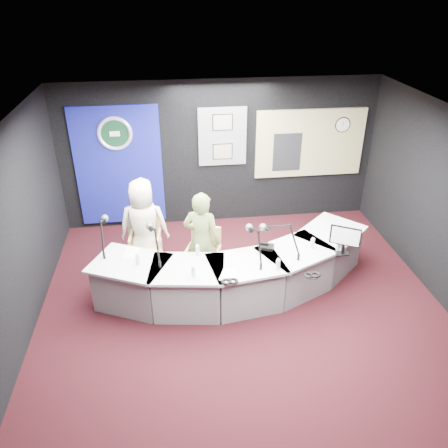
{
  "coord_description": "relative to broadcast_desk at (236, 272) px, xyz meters",
  "views": [
    {
      "loc": [
        -0.96,
        -5.06,
        4.37
      ],
      "look_at": [
        -0.2,
        0.8,
        1.1
      ],
      "focal_mm": 36.0,
      "sensor_mm": 36.0,
      "label": 1
    }
  ],
  "objects": [
    {
      "name": "booth_window_frame",
      "position": [
        1.8,
        2.42,
        1.18
      ],
      "size": [
        2.12,
        0.06,
        1.32
      ],
      "primitive_type": "cube",
      "color": "tan",
      "rests_on": "wall_back"
    },
    {
      "name": "water_bottles",
      "position": [
        0.08,
        -0.28,
        0.46
      ],
      "size": [
        3.1,
        0.59,
        0.18
      ],
      "primitive_type": null,
      "color": "silver",
      "rests_on": "broadcast_desk"
    },
    {
      "name": "ceiling",
      "position": [
        0.05,
        -0.55,
        2.42
      ],
      "size": [
        6.0,
        6.0,
        0.02
      ],
      "primitive_type": "cube",
      "color": "silver",
      "rests_on": "ground"
    },
    {
      "name": "person_woman",
      "position": [
        -0.49,
        0.29,
        0.44
      ],
      "size": [
        0.69,
        0.58,
        1.62
      ],
      "primitive_type": "imported",
      "rotation": [
        0.0,
        0.0,
        2.75
      ],
      "color": "olive",
      "rests_on": "ground"
    },
    {
      "name": "computer_monitor",
      "position": [
        1.55,
        -0.27,
        0.7
      ],
      "size": [
        0.37,
        0.23,
        0.28
      ],
      "primitive_type": "cube",
      "rotation": [
        0.0,
        0.0,
        -0.52
      ],
      "color": "black",
      "rests_on": "broadcast_desk"
    },
    {
      "name": "pinboard",
      "position": [
        0.1,
        2.42,
        1.38
      ],
      "size": [
        0.9,
        0.04,
        1.1
      ],
      "primitive_type": "cube",
      "color": "slate",
      "rests_on": "wall_back"
    },
    {
      "name": "equipment_rack",
      "position": [
        1.35,
        2.39,
        1.03
      ],
      "size": [
        0.55,
        0.02,
        0.75
      ],
      "primitive_type": "cube",
      "color": "black",
      "rests_on": "booth_window_frame"
    },
    {
      "name": "wall_front",
      "position": [
        0.05,
        -3.55,
        1.02
      ],
      "size": [
        6.0,
        0.02,
        2.8
      ],
      "primitive_type": "cube",
      "color": "black",
      "rests_on": "ground"
    },
    {
      "name": "wall_clock",
      "position": [
        2.4,
        2.39,
        1.52
      ],
      "size": [
        0.28,
        0.01,
        0.28
      ],
      "primitive_type": "cylinder",
      "rotation": [
        1.57,
        0.0,
        0.0
      ],
      "color": "white",
      "rests_on": "booth_window_frame"
    },
    {
      "name": "draped_jacket",
      "position": [
        -1.42,
        1.12,
        0.24
      ],
      "size": [
        0.51,
        0.14,
        0.7
      ],
      "primitive_type": "cube",
      "rotation": [
        0.0,
        0.0,
        -0.08
      ],
      "color": "gray",
      "rests_on": "armchair_left"
    },
    {
      "name": "agency_seal",
      "position": [
        -1.85,
        2.38,
        1.52
      ],
      "size": [
        0.63,
        0.07,
        0.63
      ],
      "primitive_type": "torus",
      "rotation": [
        1.57,
        0.0,
        0.0
      ],
      "color": "silver",
      "rests_on": "backdrop_panel"
    },
    {
      "name": "broadcast_desk",
      "position": [
        0.0,
        0.0,
        0.0
      ],
      "size": [
        4.5,
        1.9,
        0.75
      ],
      "primitive_type": null,
      "color": "#B9BCBE",
      "rests_on": "ground"
    },
    {
      "name": "wall_back",
      "position": [
        0.05,
        2.45,
        1.02
      ],
      "size": [
        6.0,
        0.02,
        2.8
      ],
      "primitive_type": "cube",
      "color": "black",
      "rests_on": "ground"
    },
    {
      "name": "boom_mic_d",
      "position": [
        0.64,
        -0.12,
        0.68
      ],
      "size": [
        0.57,
        0.55,
        0.6
      ],
      "primitive_type": null,
      "color": "black",
      "rests_on": "broadcast_desk"
    },
    {
      "name": "boom_mic_c",
      "position": [
        0.24,
        -0.19,
        0.68
      ],
      "size": [
        0.19,
        0.74,
        0.6
      ],
      "primitive_type": null,
      "color": "black",
      "rests_on": "broadcast_desk"
    },
    {
      "name": "framed_photo_lower",
      "position": [
        0.1,
        2.39,
        1.09
      ],
      "size": [
        0.34,
        0.02,
        0.27
      ],
      "primitive_type": "cube",
      "color": "gray",
      "rests_on": "pinboard"
    },
    {
      "name": "backdrop_panel",
      "position": [
        -1.85,
        2.42,
        0.88
      ],
      "size": [
        1.6,
        0.05,
        2.3
      ],
      "primitive_type": "cube",
      "color": "navy",
      "rests_on": "wall_back"
    },
    {
      "name": "headphones_far",
      "position": [
        -0.2,
        -0.75,
        0.39
      ],
      "size": [
        0.19,
        0.19,
        0.03
      ],
      "primitive_type": "torus",
      "color": "black",
      "rests_on": "broadcast_desk"
    },
    {
      "name": "headphones_near",
      "position": [
        0.95,
        -0.75,
        0.39
      ],
      "size": [
        0.2,
        0.2,
        0.03
      ],
      "primitive_type": "torus",
      "color": "black",
      "rests_on": "broadcast_desk"
    },
    {
      "name": "framed_photo_upper",
      "position": [
        0.1,
        2.39,
        1.65
      ],
      "size": [
        0.34,
        0.02,
        0.27
      ],
      "primitive_type": "cube",
      "color": "gray",
      "rests_on": "pinboard"
    },
    {
      "name": "armchair_left",
      "position": [
        -1.39,
        0.87,
        0.1
      ],
      "size": [
        0.58,
        0.58,
        0.96
      ],
      "primitive_type": null,
      "rotation": [
        0.0,
        0.0,
        -0.08
      ],
      "color": "tan",
      "rests_on": "ground"
    },
    {
      "name": "notepad",
      "position": [
        -0.19,
        -0.57,
        0.38
      ],
      "size": [
        0.31,
        0.36,
        0.0
      ],
      "primitive_type": "cube",
      "rotation": [
        0.0,
        0.0,
        -0.37
      ],
      "color": "white",
      "rests_on": "broadcast_desk"
    },
    {
      "name": "seal_center",
      "position": [
        -1.85,
        2.38,
        1.52
      ],
      "size": [
        0.48,
        0.01,
        0.48
      ],
      "primitive_type": "cylinder",
      "rotation": [
        1.57,
        0.0,
        0.0
      ],
      "color": "black",
      "rests_on": "backdrop_panel"
    },
    {
      "name": "desk_phone",
      "position": [
        0.48,
        0.04,
        0.4
      ],
      "size": [
        0.26,
        0.24,
        0.05
      ],
      "primitive_type": "cube",
      "rotation": [
        0.0,
        0.0,
        -0.43
      ],
      "color": "black",
      "rests_on": "broadcast_desk"
    },
    {
      "name": "ground",
      "position": [
        0.05,
        -0.55,
        -0.38
      ],
      "size": [
        6.0,
        6.0,
        0.0
      ],
      "primitive_type": "plane",
      "color": "black",
      "rests_on": "ground"
    },
    {
      "name": "boom_mic_b",
      "position": [
        -1.2,
        0.04,
        0.68
      ],
      "size": [
        0.25,
        0.73,
        0.6
      ],
      "primitive_type": null,
      "color": "black",
      "rests_on": "broadcast_desk"
    },
    {
      "name": "paper_stack",
      "position": [
        -1.55,
        0.16,
        0.38
      ],
      "size": [
        0.27,
        0.35,
        0.0
      ],
      "primitive_type": "cube",
      "rotation": [
        0.0,
        0.0,
        -0.14
      ],
      "color": "white",
      "rests_on": "broadcast_desk"
    },
    {
      "name": "person_man",
      "position": [
        -1.39,
        0.87,
        0.44
      ],
      "size": [
        0.82,
        0.56,
        1.62
      ],
      "primitive_type": "imported",
      "rotation": [
        0.0,
        0.0,
        3.08
      ],
      "color": "beige",
      "rests_on": "ground"
    },
    {
      "name": "booth_glow",
      "position": [
        1.8,
        2.41,
        1.18
      ],
      "size": [
        2.0,
        0.02,
        1.2
      ],
      "primitive_type": "cube",
      "color": "#FFEAA1",
      "rests_on": "booth_window_frame"
    },
    {
      "name": "boom_mic_a",
      "position": [
        -1.95,
        0.37,
        0.68
      ],
      "size": [
        0.16,
        0.74,
        0.6
      ],
      "primitive_type": null,
      "color": "black",
      "rests_on": "broadcast_desk"
    },
    {
      "name": "armchair_right",
      "position": [
        -0.49,
        0.29,
        0.13
      ],
      "size": [
        0.74,
        0.74,
        1.01
      ],
      "primitive_type": null,
      "rotation": [
        0.0,
        0.0,
        -0.39
      ],
      "color": "tan",
      "rests_on": "ground"
    },
    {
      "name": "wall_left",
      "position": [
        -2.95,
        -0.55,
        1.02
      ],
      "size": [
        0.02,
        6.0,
        2.8
      ],
      "primitive_type": "cube",
      "color": "black",
      "rests_on": "ground"
    }
  ]
}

